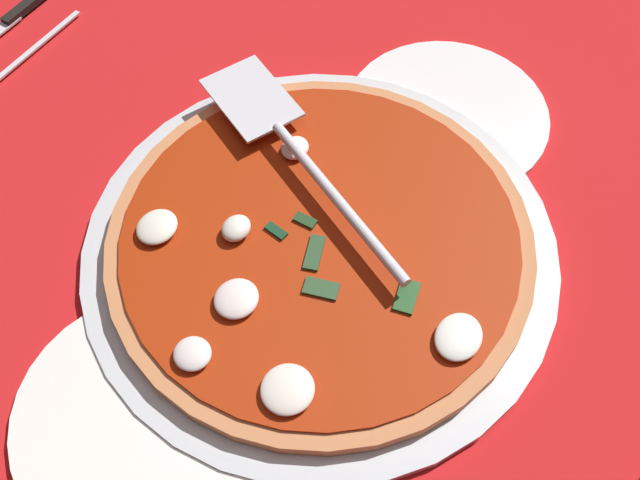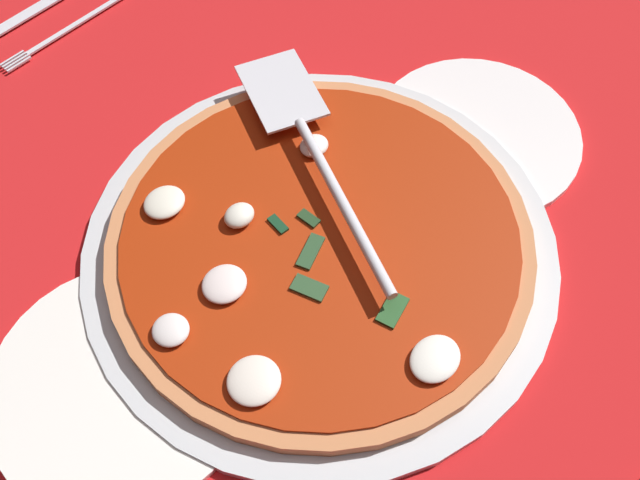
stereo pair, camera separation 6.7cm
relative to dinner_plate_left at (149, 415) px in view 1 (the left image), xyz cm
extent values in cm
cube|color=red|center=(21.87, -4.63, -1.00)|extent=(106.88, 106.88, 0.80)
cube|color=silver|center=(-2.79, -4.63, -0.55)|extent=(8.22, 8.22, 0.10)
cube|color=white|center=(-2.79, 11.81, -0.55)|extent=(8.22, 8.22, 0.10)
cube|color=silver|center=(5.43, -12.86, -0.55)|extent=(8.22, 8.22, 0.10)
cube|color=silver|center=(5.43, 3.59, -0.55)|extent=(8.22, 8.22, 0.10)
cube|color=silver|center=(5.43, 20.03, -0.55)|extent=(8.22, 8.22, 0.10)
cube|color=white|center=(13.65, -21.08, -0.55)|extent=(8.22, 8.22, 0.10)
cube|color=white|center=(13.65, -4.63, -0.55)|extent=(8.22, 8.22, 0.10)
cube|color=white|center=(13.65, 11.81, -0.55)|extent=(8.22, 8.22, 0.10)
cube|color=white|center=(13.65, 28.25, -0.55)|extent=(8.22, 8.22, 0.10)
cube|color=white|center=(21.87, -29.30, -0.55)|extent=(8.22, 8.22, 0.10)
cube|color=white|center=(21.87, -12.86, -0.55)|extent=(8.22, 8.22, 0.10)
cube|color=white|center=(21.87, 3.59, -0.55)|extent=(8.22, 8.22, 0.10)
cube|color=silver|center=(21.87, 20.03, -0.55)|extent=(8.22, 8.22, 0.10)
cube|color=silver|center=(21.87, 36.47, -0.55)|extent=(8.22, 8.22, 0.10)
cube|color=white|center=(30.10, -21.08, -0.55)|extent=(8.22, 8.22, 0.10)
cube|color=silver|center=(30.10, -4.63, -0.55)|extent=(8.22, 8.22, 0.10)
cube|color=white|center=(30.10, 11.81, -0.55)|extent=(8.22, 8.22, 0.10)
cube|color=white|center=(30.10, 28.25, -0.55)|extent=(8.22, 8.22, 0.10)
cube|color=white|center=(30.10, 44.69, -0.55)|extent=(8.22, 8.22, 0.10)
cube|color=white|center=(38.32, -12.86, -0.55)|extent=(8.22, 8.22, 0.10)
cube|color=white|center=(38.32, 3.59, -0.55)|extent=(8.22, 8.22, 0.10)
cube|color=silver|center=(38.32, 20.03, -0.55)|extent=(8.22, 8.22, 0.10)
cube|color=silver|center=(46.54, -21.08, -0.55)|extent=(8.22, 8.22, 0.10)
cube|color=white|center=(46.54, -4.63, -0.55)|extent=(8.22, 8.22, 0.10)
cube|color=white|center=(46.54, 11.81, -0.55)|extent=(8.22, 8.22, 0.10)
cube|color=silver|center=(54.76, -12.86, -0.55)|extent=(8.22, 8.22, 0.10)
cube|color=white|center=(54.76, 3.59, -0.55)|extent=(8.22, 8.22, 0.10)
cylinder|color=silver|center=(20.37, -3.41, 0.12)|extent=(42.86, 42.86, 1.25)
cylinder|color=white|center=(0.00, 0.00, 0.00)|extent=(21.85, 21.85, 1.00)
cylinder|color=white|center=(41.04, -5.87, 0.00)|extent=(20.79, 20.79, 1.00)
cylinder|color=#C97C4B|center=(20.37, -3.41, 1.43)|extent=(38.11, 38.11, 1.37)
cylinder|color=#9F2608|center=(20.37, -3.41, 2.27)|extent=(35.44, 35.44, 0.30)
ellipsoid|color=silver|center=(6.77, -8.89, 2.93)|extent=(4.35, 4.22, 1.02)
ellipsoid|color=silver|center=(27.23, 3.65, 2.96)|extent=(2.87, 2.56, 1.08)
ellipsoid|color=white|center=(17.76, -18.16, 2.92)|extent=(4.51, 3.73, 1.00)
ellipsoid|color=silver|center=(11.14, -0.95, 2.95)|extent=(3.93, 3.68, 1.06)
ellipsoid|color=silver|center=(13.28, 9.12, 2.96)|extent=(3.90, 3.47, 1.09)
ellipsoid|color=white|center=(16.78, 3.04, 3.11)|extent=(2.88, 2.44, 1.39)
ellipsoid|color=silver|center=(5.27, -0.84, 2.92)|extent=(3.04, 3.08, 1.00)
cube|color=#264827|center=(18.56, -3.94, 2.57)|extent=(3.76, 2.43, 0.30)
cube|color=#294A29|center=(15.85, -6.32, 2.57)|extent=(2.44, 3.33, 0.30)
cube|color=#123A1F|center=(18.68, 0.13, 2.57)|extent=(1.13, 2.18, 0.30)
cube|color=#1F3B1E|center=(20.98, -1.46, 2.57)|extent=(1.05, 2.07, 0.30)
cube|color=#225023|center=(19.01, -12.81, 2.57)|extent=(3.42, 2.37, 0.30)
cube|color=silver|center=(29.59, 10.20, 3.96)|extent=(9.81, 11.30, 0.30)
cylinder|color=silver|center=(23.38, -3.31, 4.31)|extent=(9.38, 18.83, 1.00)
cube|color=white|center=(25.03, 39.39, -0.20)|extent=(21.05, 12.21, 0.60)
cube|color=silver|center=(24.98, 36.72, 0.23)|extent=(15.55, 0.84, 0.25)
cube|color=black|center=(30.44, 41.98, 0.50)|extent=(7.18, 1.31, 0.80)
camera|label=1|loc=(-10.03, -22.29, 58.03)|focal=42.12mm
camera|label=2|loc=(-6.01, -27.59, 58.03)|focal=42.12mm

